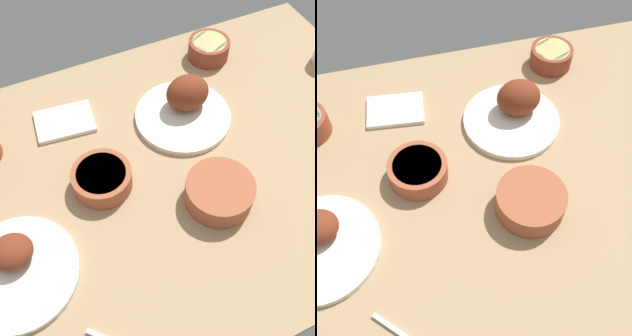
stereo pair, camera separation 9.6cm
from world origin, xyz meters
TOP-DOWN VIEW (x-y plane):
  - dining_table at (0.00, 0.00)cm, footprint 140.00×90.00cm
  - plate_far_side at (-14.74, -14.51)cm, footprint 25.36×25.36cm
  - plate_center_main at (36.58, 10.05)cm, footprint 25.24×25.24cm
  - bowl_potatoes at (-31.63, -32.13)cm, footprint 12.13×12.13cm
  - bowl_sauce at (13.21, -2.36)cm, footprint 14.12×14.12cm
  - bowl_onions at (-9.69, 12.56)cm, footprint 15.75×15.75cm
  - folded_napkin at (15.69, -24.74)cm, footprint 16.26×12.62cm

SIDE VIEW (x-z plane):
  - dining_table at x=0.00cm, z-range 0.00..4.00cm
  - folded_napkin at x=15.69cm, z-range 4.00..5.20cm
  - plate_center_main at x=36.58cm, z-range 2.15..9.63cm
  - bowl_sauce at x=13.21cm, z-range 4.24..9.33cm
  - bowl_potatoes at x=-31.63cm, z-range 4.25..9.96cm
  - bowl_onions at x=-9.69cm, z-range 4.25..10.19cm
  - plate_far_side at x=-14.74cm, z-range 2.03..12.74cm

